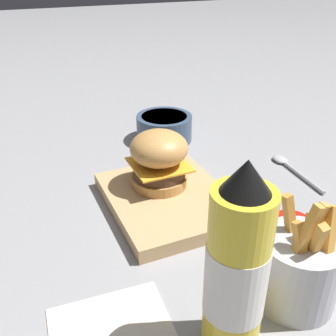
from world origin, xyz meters
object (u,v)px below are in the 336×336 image
(side_bowl, at_px, (164,127))
(serving_board, at_px, (168,200))
(fries_basket, at_px, (298,268))
(spoon, at_px, (288,165))
(burger, at_px, (159,159))
(ketchup_bottle, at_px, (236,271))

(side_bowl, bearing_deg, serving_board, -22.19)
(fries_basket, height_order, side_bowl, fries_basket)
(side_bowl, xyz_separation_m, spoon, (0.23, 0.17, -0.03))
(serving_board, relative_size, burger, 2.38)
(fries_basket, distance_m, side_bowl, 0.51)
(burger, xyz_separation_m, spoon, (0.01, 0.28, -0.07))
(ketchup_bottle, distance_m, spoon, 0.45)
(fries_basket, bearing_deg, ketchup_bottle, -78.35)
(serving_board, xyz_separation_m, side_bowl, (-0.26, 0.10, 0.02))
(burger, distance_m, ketchup_bottle, 0.31)
(side_bowl, bearing_deg, ketchup_bottle, -16.04)
(spoon, bearing_deg, side_bowl, 41.92)
(burger, relative_size, fries_basket, 0.66)
(serving_board, bearing_deg, burger, -179.04)
(ketchup_bottle, bearing_deg, fries_basket, 101.65)
(serving_board, bearing_deg, spoon, 95.66)
(serving_board, bearing_deg, fries_basket, 13.28)
(burger, height_order, fries_basket, fries_basket)
(serving_board, bearing_deg, side_bowl, 157.81)
(serving_board, distance_m, side_bowl, 0.28)
(serving_board, relative_size, spoon, 1.49)
(ketchup_bottle, relative_size, spoon, 1.44)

